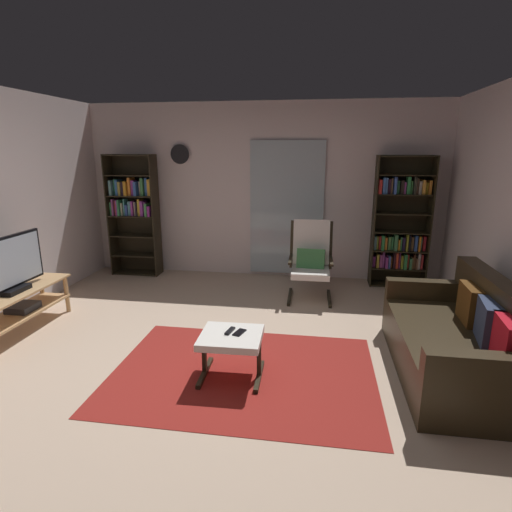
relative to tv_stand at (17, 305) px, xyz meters
The scene contains 14 objects.
ground_plane 2.33m from the tv_stand, ahead, with size 7.02×7.02×0.00m, color #CEB196.
wall_back 3.55m from the tv_stand, 47.95° to the left, with size 5.60×0.06×2.60m, color silver.
glass_door_panel 3.70m from the tv_stand, 42.81° to the left, with size 1.10×0.01×2.00m, color silver.
area_rug 2.59m from the tv_stand, 10.09° to the right, with size 2.30×1.65×0.01m, color maroon.
tv_stand is the anchor object (origin of this frame).
television 0.44m from the tv_stand, 80.59° to the right, with size 0.20×0.94×0.60m.
bookshelf_near_tv 2.41m from the tv_stand, 82.12° to the left, with size 0.74×0.30×1.85m.
bookshelf_near_sofa 4.89m from the tv_stand, 28.15° to the left, with size 0.77×0.30×1.85m.
leather_sofa 4.39m from the tv_stand, ahead, with size 0.87×1.74×0.86m.
lounge_armchair 3.47m from the tv_stand, 27.67° to the left, with size 0.57×0.66×1.02m.
ottoman 2.50m from the tv_stand, 12.06° to the right, with size 0.53×0.49×0.40m.
tv_remote 2.47m from the tv_stand, 11.16° to the right, with size 0.04×0.14×0.02m, color black.
cell_phone 2.56m from the tv_stand, 11.00° to the right, with size 0.07×0.14×0.01m, color black.
wall_clock 3.08m from the tv_stand, 67.09° to the left, with size 0.29×0.03×0.29m.
Camera 1 is at (0.85, -3.25, 1.92)m, focal length 28.56 mm.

